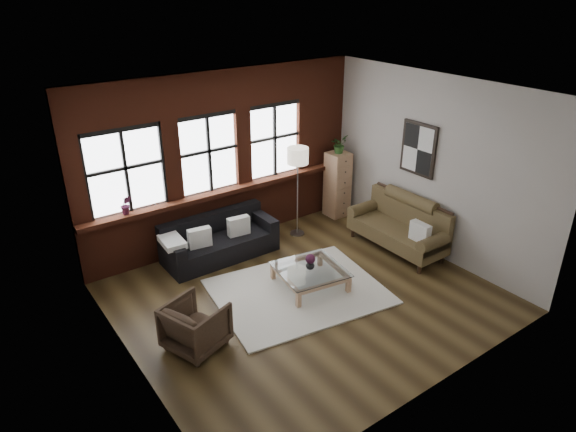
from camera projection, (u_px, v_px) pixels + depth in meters
floor at (305, 296)px, 8.16m from camera, size 5.50×5.50×0.00m
ceiling at (308, 94)px, 6.79m from camera, size 5.50×5.50×0.00m
wall_back at (223, 159)px, 9.31m from camera, size 5.50×0.00×5.50m
wall_front at (445, 279)px, 5.64m from camera, size 5.50×0.00×5.50m
wall_left at (121, 259)px, 6.02m from camera, size 0.00×5.00×5.00m
wall_right at (431, 167)px, 8.93m from camera, size 0.00×5.00×5.00m
brick_backwall at (224, 160)px, 9.27m from camera, size 5.50×0.12×3.20m
sill_ledge at (228, 190)px, 9.44m from camera, size 5.50×0.30×0.08m
window_left at (125, 172)px, 8.26m from camera, size 1.38×0.10×1.50m
window_mid at (209, 155)px, 9.05m from camera, size 1.38×0.10×1.50m
window_right at (274, 141)px, 9.79m from camera, size 1.38×0.10×1.50m
wall_poster at (419, 149)px, 9.03m from camera, size 0.05×0.74×0.94m
shag_rug at (298, 291)px, 8.25m from camera, size 2.89×2.42×0.03m
dark_sofa at (220, 238)px, 9.15m from camera, size 2.03×0.82×0.73m
pillow_a at (200, 238)px, 8.77m from camera, size 0.42×0.20×0.34m
pillow_b at (239, 226)px, 9.17m from camera, size 0.41×0.18×0.34m
vintage_settee at (397, 224)px, 9.33m from camera, size 0.86×1.93×1.03m
pillow_settee at (420, 232)px, 8.81m from camera, size 0.15×0.38×0.34m
armchair at (196, 326)px, 6.92m from camera, size 0.95×0.93×0.68m
coffee_table at (310, 278)px, 8.34m from camera, size 1.17×1.17×0.35m
vase at (310, 265)px, 8.24m from camera, size 0.17×0.17×0.15m
flowers at (310, 259)px, 8.19m from camera, size 0.16×0.16×0.16m
drawer_chest at (337, 185)px, 10.64m from camera, size 0.42×0.42×1.37m
potted_plant_top at (339, 144)px, 10.27m from camera, size 0.40×0.37×0.37m
floor_lamp at (298, 189)px, 9.71m from camera, size 0.40×0.40×1.92m
sill_plant at (126, 205)px, 8.32m from camera, size 0.21×0.19×0.33m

